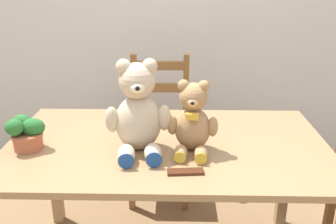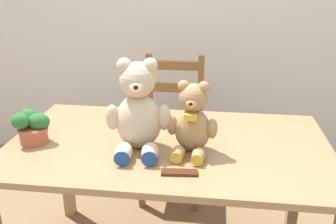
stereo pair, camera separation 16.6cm
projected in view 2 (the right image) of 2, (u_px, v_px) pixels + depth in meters
wall_back at (191, 2)px, 2.84m from camera, size 8.00×0.04×2.60m
dining_table at (168, 159)px, 1.82m from camera, size 1.52×0.89×0.76m
wooden_chair_behind at (172, 131)px, 2.60m from camera, size 0.40×0.39×0.99m
teddy_bear_left at (138, 112)px, 1.66m from camera, size 0.30×0.30×0.42m
teddy_bear_right at (192, 122)px, 1.65m from camera, size 0.23×0.23×0.33m
potted_plant at (32, 127)px, 1.76m from camera, size 0.16×0.14×0.16m
chocolate_bar at (180, 173)px, 1.50m from camera, size 0.15×0.06×0.01m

